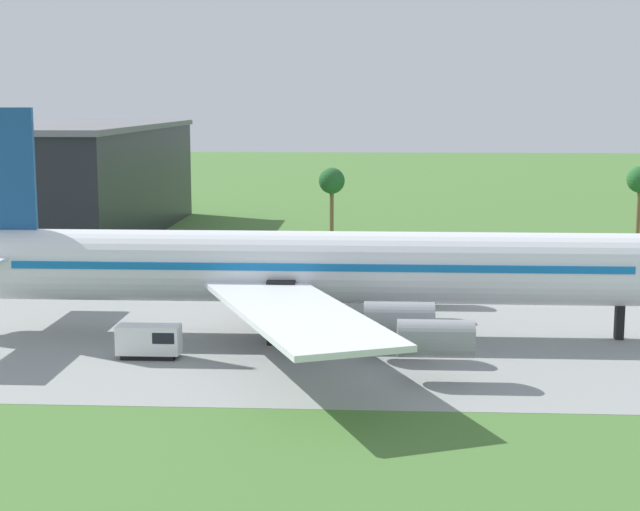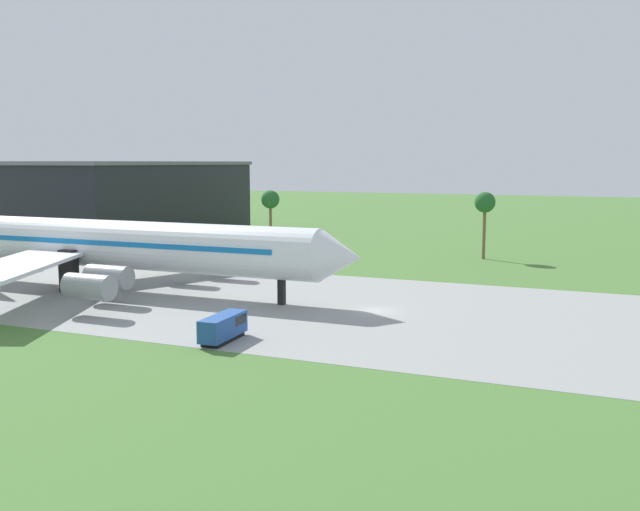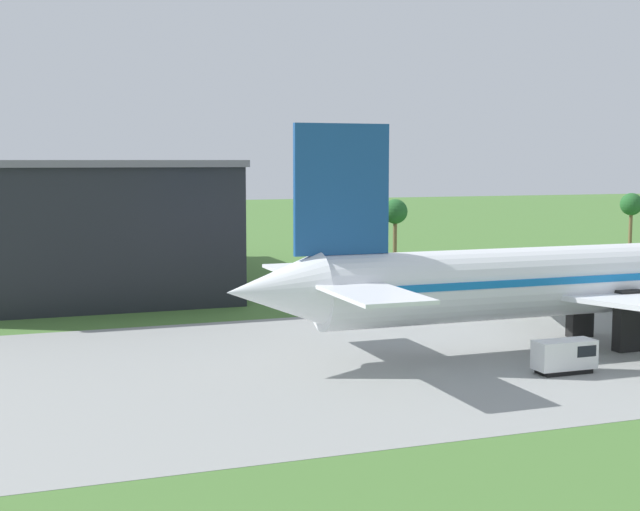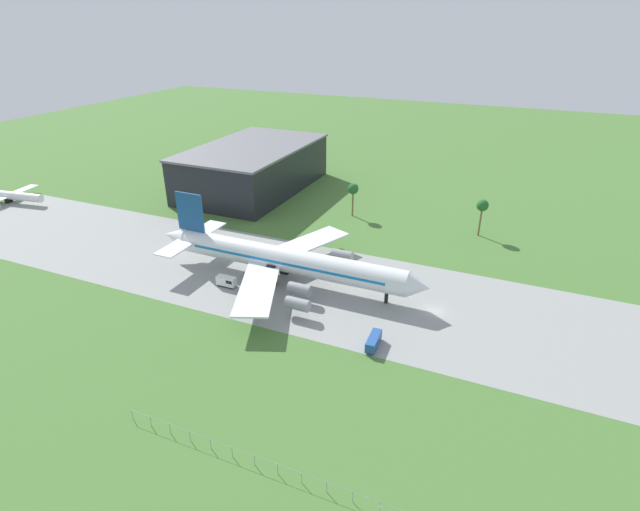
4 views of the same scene
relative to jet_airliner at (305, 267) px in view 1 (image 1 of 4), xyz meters
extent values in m
cylinder|color=white|center=(1.30, 0.00, 0.06)|extent=(62.04, 6.27, 6.27)
cube|color=#146BB7|center=(1.30, 0.00, 0.53)|extent=(52.73, 6.40, 0.63)
cube|color=white|center=(0.08, -13.19, -1.04)|extent=(17.44, 27.52, 0.44)
cube|color=white|center=(0.08, 13.19, -1.04)|extent=(17.44, 27.52, 0.44)
cylinder|color=gray|center=(8.06, -7.53, -2.85)|extent=(5.64, 2.82, 2.82)
cylinder|color=gray|center=(10.59, -13.80, -2.85)|extent=(5.64, 2.82, 2.82)
cylinder|color=gray|center=(8.06, 7.53, -2.85)|extent=(5.64, 2.82, 2.82)
cylinder|color=gray|center=(10.59, 13.80, -2.85)|extent=(5.64, 2.82, 2.82)
cube|color=black|center=(27.35, 0.00, -3.33)|extent=(0.70, 0.90, 5.52)
cube|color=black|center=(-1.81, -3.45, -3.33)|extent=(2.40, 1.20, 5.52)
cube|color=black|center=(-1.81, 3.45, -3.33)|extent=(2.40, 1.20, 5.52)
cube|color=black|center=(-12.03, -8.55, -5.89)|extent=(4.30, 1.81, 0.40)
cube|color=white|center=(-12.03, -8.55, -4.54)|extent=(5.06, 2.01, 2.30)
cube|color=black|center=(-10.64, -8.55, -4.19)|extent=(1.77, 2.04, 0.90)
cube|color=black|center=(-45.29, 61.72, 2.01)|extent=(36.00, 60.00, 16.19)
cube|color=slate|center=(-45.29, 61.72, 10.50)|extent=(36.72, 61.20, 0.80)
cylinder|color=brown|center=(41.91, 50.20, -1.43)|extent=(0.56, 0.56, 9.31)
sphere|color=#235B28|center=(41.91, 50.20, 3.82)|extent=(3.60, 3.60, 3.60)
cylinder|color=brown|center=(0.12, 50.20, -1.61)|extent=(0.56, 0.56, 8.95)
sphere|color=#235B28|center=(0.12, 50.20, 3.46)|extent=(3.60, 3.60, 3.60)
camera|label=1|loc=(6.01, -84.34, 14.57)|focal=55.00mm
camera|label=2|loc=(64.40, -74.64, 10.72)|focal=40.00mm
camera|label=3|loc=(-54.21, -67.55, 10.93)|focal=50.00mm
camera|label=4|loc=(53.98, -100.00, 56.44)|focal=28.00mm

